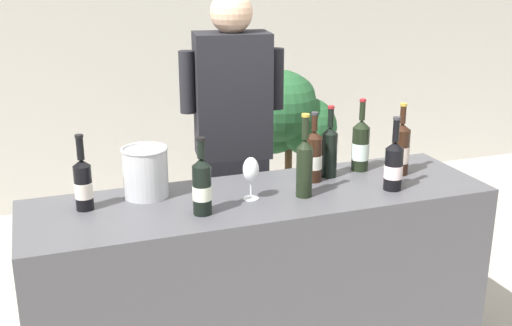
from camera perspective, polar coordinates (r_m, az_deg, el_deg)
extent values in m
cube|color=beige|center=(5.14, -9.78, 11.91)|extent=(8.00, 0.10, 2.80)
cube|color=#4C4C51|center=(2.97, 0.46, -11.33)|extent=(2.05, 0.59, 0.93)
cylinder|color=black|center=(2.93, 5.19, 0.33)|extent=(0.08, 0.08, 0.21)
cone|color=black|center=(2.89, 5.26, 2.59)|extent=(0.08, 0.08, 0.03)
cylinder|color=black|center=(2.88, 5.29, 3.61)|extent=(0.03, 0.03, 0.07)
cylinder|color=#333338|center=(2.87, 5.31, 4.46)|extent=(0.03, 0.03, 0.01)
cylinder|color=silver|center=(2.93, 5.19, 0.13)|extent=(0.08, 0.08, 0.06)
cylinder|color=black|center=(2.87, 12.25, -0.56)|extent=(0.08, 0.08, 0.19)
cone|color=black|center=(2.84, 12.39, 1.56)|extent=(0.08, 0.08, 0.03)
cylinder|color=black|center=(2.82, 12.48, 2.85)|extent=(0.03, 0.03, 0.10)
cylinder|color=#333338|center=(2.81, 12.56, 3.95)|extent=(0.03, 0.03, 0.01)
cylinder|color=silver|center=(2.88, 12.23, -0.74)|extent=(0.08, 0.08, 0.06)
cylinder|color=black|center=(3.09, 12.85, 0.97)|extent=(0.08, 0.08, 0.22)
cone|color=black|center=(3.05, 13.01, 3.21)|extent=(0.08, 0.08, 0.03)
cylinder|color=black|center=(3.04, 13.08, 4.25)|extent=(0.03, 0.03, 0.08)
cylinder|color=#B79333|center=(3.03, 13.15, 5.13)|extent=(0.03, 0.03, 0.01)
cylinder|color=#F2DACA|center=(3.09, 12.83, 0.78)|extent=(0.08, 0.08, 0.08)
cylinder|color=black|center=(2.55, -4.87, -2.44)|extent=(0.08, 0.08, 0.20)
cone|color=black|center=(2.51, -4.94, 0.09)|extent=(0.08, 0.08, 0.03)
cylinder|color=black|center=(2.49, -4.98, 1.23)|extent=(0.03, 0.03, 0.07)
cylinder|color=black|center=(2.48, -5.00, 2.16)|extent=(0.04, 0.04, 0.01)
cylinder|color=silver|center=(2.55, -4.87, -2.65)|extent=(0.08, 0.08, 0.06)
cylinder|color=black|center=(2.68, -15.24, -2.16)|extent=(0.07, 0.07, 0.19)
cone|color=black|center=(2.65, -15.43, 0.03)|extent=(0.07, 0.07, 0.03)
cylinder|color=black|center=(2.63, -15.54, 1.25)|extent=(0.03, 0.03, 0.09)
cylinder|color=black|center=(2.62, -15.63, 2.34)|extent=(0.03, 0.03, 0.01)
cylinder|color=silver|center=(2.68, -15.23, -2.35)|extent=(0.07, 0.07, 0.07)
cylinder|color=black|center=(3.11, 9.36, 1.26)|extent=(0.08, 0.08, 0.21)
cone|color=black|center=(3.07, 9.48, 3.49)|extent=(0.08, 0.08, 0.04)
cylinder|color=black|center=(3.06, 9.54, 4.65)|extent=(0.03, 0.03, 0.09)
cylinder|color=maroon|center=(3.05, 9.59, 5.59)|extent=(0.03, 0.03, 0.01)
cylinder|color=silver|center=(3.11, 9.35, 1.07)|extent=(0.08, 0.08, 0.08)
cylinder|color=black|center=(2.73, 4.36, -0.84)|extent=(0.07, 0.07, 0.22)
cone|color=black|center=(2.69, 4.43, 1.76)|extent=(0.07, 0.07, 0.04)
cylinder|color=black|center=(2.68, 4.46, 3.16)|extent=(0.03, 0.03, 0.10)
cylinder|color=#B79333|center=(2.66, 4.49, 4.30)|extent=(0.04, 0.04, 0.01)
cylinder|color=black|center=(2.99, 6.61, 0.70)|extent=(0.07, 0.07, 0.21)
cone|color=black|center=(2.96, 6.70, 2.94)|extent=(0.07, 0.07, 0.03)
cylinder|color=black|center=(2.94, 6.74, 4.06)|extent=(0.03, 0.03, 0.09)
cylinder|color=maroon|center=(2.93, 6.78, 5.01)|extent=(0.03, 0.03, 0.01)
cylinder|color=silver|center=(2.73, -0.46, -3.21)|extent=(0.07, 0.07, 0.00)
cylinder|color=silver|center=(2.71, -0.46, -2.39)|extent=(0.01, 0.01, 0.08)
ellipsoid|color=silver|center=(2.68, -0.46, -0.61)|extent=(0.07, 0.07, 0.11)
ellipsoid|color=maroon|center=(2.69, -0.46, -1.00)|extent=(0.05, 0.05, 0.04)
cylinder|color=silver|center=(2.77, -9.90, -0.91)|extent=(0.19, 0.19, 0.21)
torus|color=silver|center=(2.73, -10.02, 1.25)|extent=(0.20, 0.20, 0.01)
cube|color=black|center=(3.55, -1.99, -6.34)|extent=(0.38, 0.29, 0.92)
cube|color=black|center=(3.31, -2.14, 6.10)|extent=(0.42, 0.29, 0.65)
sphere|color=#D8AD8C|center=(3.25, -2.23, 13.36)|extent=(0.21, 0.21, 0.21)
cylinder|color=black|center=(3.34, 1.82, 7.57)|extent=(0.08, 0.08, 0.32)
cylinder|color=black|center=(3.26, -6.21, 7.24)|extent=(0.08, 0.08, 0.32)
cylinder|color=brown|center=(4.47, 2.84, -5.23)|extent=(0.31, 0.31, 0.32)
sphere|color=#23562D|center=(4.29, 3.31, 5.88)|extent=(0.31, 0.31, 0.31)
sphere|color=#23562D|center=(4.29, 2.63, 5.31)|extent=(0.34, 0.34, 0.34)
sphere|color=#23562D|center=(4.21, 4.69, 3.29)|extent=(0.38, 0.38, 0.38)
sphere|color=#23562D|center=(4.26, 1.85, 4.79)|extent=(0.41, 0.41, 0.41)
sphere|color=#23562D|center=(4.28, 1.66, 3.32)|extent=(0.37, 0.37, 0.37)
sphere|color=#23562D|center=(4.19, 1.84, 4.09)|extent=(0.34, 0.34, 0.34)
sphere|color=#23562D|center=(4.09, 2.28, 5.16)|extent=(0.46, 0.46, 0.46)
cylinder|color=#4C3823|center=(4.31, 2.93, 0.39)|extent=(0.05, 0.05, 0.60)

